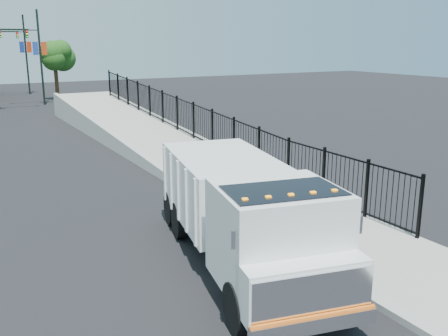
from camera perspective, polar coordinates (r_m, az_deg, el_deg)
ground at (r=14.10m, az=5.38°, el=-8.45°), size 120.00×120.00×0.00m
sidewalk at (r=13.88m, az=16.85°, el=-9.16°), size 3.55×12.00×0.12m
curb at (r=12.63m, az=10.69°, el=-11.07°), size 0.30×12.00×0.16m
ramp at (r=28.82m, az=-9.55°, el=3.26°), size 3.95×24.06×3.19m
iron_fence at (r=25.58m, az=-3.49°, el=4.09°), size 0.10×28.00×1.80m
truck at (r=12.09m, az=2.31°, el=-4.75°), size 4.05×8.12×2.66m
worker at (r=12.69m, az=13.20°, el=-6.59°), size 0.60×0.74×1.75m
debris at (r=13.73m, az=14.06°, el=-8.71°), size 0.41×0.41×0.10m
light_pole_1 at (r=46.40m, az=-20.63°, el=12.13°), size 3.78×0.22×8.00m
light_pole_3 at (r=56.39m, az=-22.01°, el=12.25°), size 3.78×0.22×8.00m
tree_1 at (r=50.20m, az=-18.80°, el=11.87°), size 2.26×2.26×5.13m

